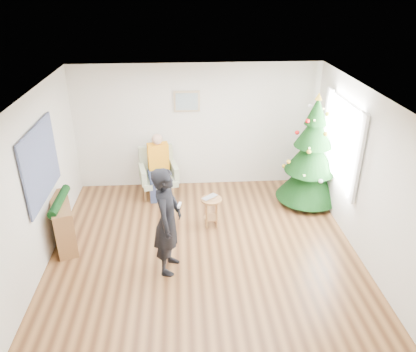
{
  "coord_description": "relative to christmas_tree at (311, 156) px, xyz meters",
  "views": [
    {
      "loc": [
        -0.3,
        -5.44,
        4.09
      ],
      "look_at": [
        0.1,
        0.6,
        1.1
      ],
      "focal_mm": 35.0,
      "sensor_mm": 36.0,
      "label": 1
    }
  ],
  "objects": [
    {
      "name": "stool",
      "position": [
        -1.98,
        -0.75,
        -0.72
      ],
      "size": [
        0.37,
        0.37,
        0.56
      ],
      "rotation": [
        0.0,
        0.0,
        0.36
      ],
      "color": "brown",
      "rests_on": "floor"
    },
    {
      "name": "console",
      "position": [
        -4.48,
        -1.12,
        -0.6
      ],
      "size": [
        0.6,
        1.04,
        0.8
      ],
      "primitive_type": "cube",
      "rotation": [
        0.0,
        0.0,
        0.33
      ],
      "color": "brown",
      "rests_on": "floor"
    },
    {
      "name": "curtains",
      "position": [
        0.29,
        -0.54,
        0.5
      ],
      "size": [
        0.05,
        1.75,
        1.5
      ],
      "color": "white",
      "rests_on": "wall_right"
    },
    {
      "name": "tapestry",
      "position": [
        -4.61,
        -1.24,
        0.55
      ],
      "size": [
        0.03,
        1.5,
        1.15
      ],
      "primitive_type": "cube",
      "color": "black",
      "rests_on": "wall_left"
    },
    {
      "name": "game_controller",
      "position": [
        -2.53,
        -1.93,
        0.14
      ],
      "size": [
        0.06,
        0.13,
        0.04
      ],
      "primitive_type": "cube",
      "rotation": [
        0.0,
        0.0,
        -0.21
      ],
      "color": "white",
      "rests_on": "standing_man"
    },
    {
      "name": "framed_picture",
      "position": [
        -2.35,
        0.93,
        0.85
      ],
      "size": [
        0.52,
        0.05,
        0.42
      ],
      "color": "tan",
      "rests_on": "wall_back"
    },
    {
      "name": "laptop",
      "position": [
        -1.98,
        -0.75,
        -0.44
      ],
      "size": [
        0.36,
        0.35,
        0.02
      ],
      "primitive_type": "imported",
      "rotation": [
        0.0,
        0.0,
        0.71
      ],
      "color": "silver",
      "rests_on": "stool"
    },
    {
      "name": "seated_person",
      "position": [
        -2.96,
        0.47,
        -0.34
      ],
      "size": [
        0.47,
        0.63,
        1.3
      ],
      "rotation": [
        0.0,
        0.0,
        0.2
      ],
      "color": "navy",
      "rests_on": "armchair"
    },
    {
      "name": "ceiling",
      "position": [
        -2.15,
        -1.54,
        1.6
      ],
      "size": [
        5.0,
        5.0,
        0.0
      ],
      "primitive_type": "plane",
      "rotation": [
        3.14,
        0.0,
        0.0
      ],
      "color": "white",
      "rests_on": "wall_back"
    },
    {
      "name": "wall_front",
      "position": [
        -2.15,
        -4.04,
        0.3
      ],
      "size": [
        5.0,
        0.0,
        5.0
      ],
      "primitive_type": "plane",
      "rotation": [
        -1.57,
        0.0,
        0.0
      ],
      "color": "silver",
      "rests_on": "floor"
    },
    {
      "name": "standing_man",
      "position": [
        -2.71,
        -1.9,
        -0.15
      ],
      "size": [
        0.53,
        0.7,
        1.71
      ],
      "primitive_type": "imported",
      "rotation": [
        0.0,
        0.0,
        1.36
      ],
      "color": "black",
      "rests_on": "floor"
    },
    {
      "name": "garland",
      "position": [
        -4.48,
        -1.12,
        -0.18
      ],
      "size": [
        0.14,
        0.9,
        0.14
      ],
      "primitive_type": "cylinder",
      "rotation": [
        1.57,
        0.0,
        0.0
      ],
      "color": "black",
      "rests_on": "console"
    },
    {
      "name": "window_panel",
      "position": [
        0.32,
        -0.54,
        0.5
      ],
      "size": [
        0.04,
        1.3,
        1.4
      ],
      "primitive_type": "cube",
      "color": "white",
      "rests_on": "wall_right"
    },
    {
      "name": "armchair",
      "position": [
        -2.97,
        0.53,
        -0.64
      ],
      "size": [
        0.84,
        0.8,
        0.99
      ],
      "rotation": [
        0.0,
        0.0,
        0.2
      ],
      "color": "#A2AE8C",
      "rests_on": "floor"
    },
    {
      "name": "floor",
      "position": [
        -2.15,
        -1.54,
        -1.0
      ],
      "size": [
        5.0,
        5.0,
        0.0
      ],
      "primitive_type": "plane",
      "color": "brown",
      "rests_on": "ground"
    },
    {
      "name": "wall_back",
      "position": [
        -2.15,
        0.96,
        0.3
      ],
      "size": [
        5.0,
        0.0,
        5.0
      ],
      "primitive_type": "plane",
      "rotation": [
        1.57,
        0.0,
        0.0
      ],
      "color": "silver",
      "rests_on": "floor"
    },
    {
      "name": "wall_right",
      "position": [
        0.35,
        -1.54,
        0.3
      ],
      "size": [
        0.0,
        5.0,
        5.0
      ],
      "primitive_type": "plane",
      "rotation": [
        1.57,
        0.0,
        -1.57
      ],
      "color": "silver",
      "rests_on": "floor"
    },
    {
      "name": "wall_left",
      "position": [
        -4.65,
        -1.54,
        0.3
      ],
      "size": [
        0.0,
        5.0,
        5.0
      ],
      "primitive_type": "plane",
      "rotation": [
        1.57,
        0.0,
        1.57
      ],
      "color": "silver",
      "rests_on": "floor"
    },
    {
      "name": "christmas_tree",
      "position": [
        0.0,
        0.0,
        0.0
      ],
      "size": [
        1.23,
        1.23,
        2.23
      ],
      "rotation": [
        0.0,
        0.0,
        0.21
      ],
      "color": "#3F2816",
      "rests_on": "floor"
    }
  ]
}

